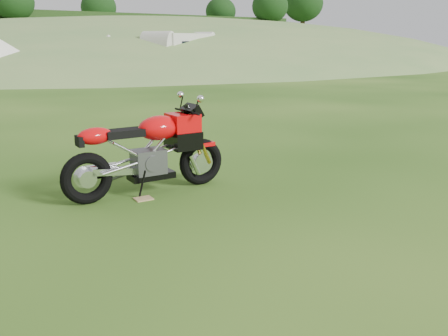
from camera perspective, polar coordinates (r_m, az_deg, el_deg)
ground at (r=5.34m, az=0.51°, el=-6.90°), size 120.00×120.00×0.00m
hillside at (r=51.59m, az=-7.78°, el=12.26°), size 80.00×64.00×8.00m
hedgerow at (r=51.59m, az=-7.78°, el=12.26°), size 36.00×1.20×8.60m
sport_motorcycle at (r=6.43m, az=-8.86°, el=2.55°), size 2.16×0.79×1.27m
plywood_board at (r=6.34m, az=-9.19°, el=-3.48°), size 0.24×0.21×0.02m
tent_right at (r=28.33m, az=-12.97°, el=12.62°), size 3.18×3.18×2.34m
caravan at (r=28.92m, az=-5.02°, el=12.91°), size 5.33×3.66×2.29m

